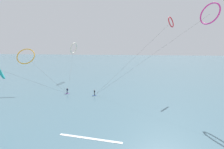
# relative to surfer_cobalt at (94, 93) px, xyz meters

# --- Properties ---
(sea_water) EXTENTS (400.00, 200.00, 0.08)m
(sea_water) POSITION_rel_surfer_cobalt_xyz_m (6.46, 71.90, -0.78)
(sea_water) COLOR slate
(sea_water) RESTS_ON ground
(surfer_cobalt) EXTENTS (1.40, 0.59, 1.70)m
(surfer_cobalt) POSITION_rel_surfer_cobalt_xyz_m (0.00, 0.00, 0.00)
(surfer_cobalt) COLOR #2647B7
(surfer_cobalt) RESTS_ON ground
(surfer_violet) EXTENTS (1.40, 0.73, 1.70)m
(surfer_violet) POSITION_rel_surfer_cobalt_xyz_m (-8.40, 1.04, 0.00)
(surfer_violet) COLOR purple
(surfer_violet) RESTS_ON ground
(kite_ivory) EXTENTS (6.20, 24.14, 15.12)m
(kite_ivory) POSITION_rel_surfer_cobalt_xyz_m (-13.22, 22.68, 11.98)
(kite_ivory) COLOR silver
(kite_ivory) RESTS_ON ground
(kite_crimson) EXTENTS (23.08, 9.10, 22.48)m
(kite_crimson) POSITION_rel_surfer_cobalt_xyz_m (21.56, 7.35, 20.00)
(kite_crimson) COLOR red
(kite_crimson) RESTS_ON ground
(kite_amber) EXTENTS (16.67, 4.59, 13.16)m
(kite_amber) POSITION_rel_surfer_cobalt_xyz_m (-22.10, 3.55, 9.99)
(kite_amber) COLOR orange
(kite_amber) RESTS_ON ground
(kite_magenta) EXTENTS (29.11, 7.09, 23.67)m
(kite_magenta) POSITION_rel_surfer_cobalt_xyz_m (27.24, -4.56, 20.38)
(kite_magenta) COLOR #CC288E
(kite_magenta) RESTS_ON ground
(wave_crest_far) EXTENTS (10.36, 1.96, 0.12)m
(wave_crest_far) POSITION_rel_surfer_cobalt_xyz_m (4.00, -22.25, -0.76)
(wave_crest_far) COLOR white
(wave_crest_far) RESTS_ON ground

